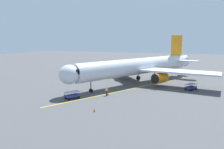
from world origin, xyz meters
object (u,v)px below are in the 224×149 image
(baggage_cart_portside, at_px, (72,95))
(box_truck_starboard_side, at_px, (118,66))
(airplane, at_px, (139,67))
(baggage_cart_rear_apron, at_px, (191,87))
(ground_crew_marshaller, at_px, (107,91))
(safety_cone_nose_left, at_px, (108,94))
(safety_cone_nose_right, at_px, (94,110))
(baggage_cart_near_nose, at_px, (125,72))

(baggage_cart_portside, relative_size, box_truck_starboard_side, 0.59)
(airplane, bearing_deg, baggage_cart_portside, 63.56)
(baggage_cart_rear_apron, bearing_deg, ground_crew_marshaller, 32.82)
(safety_cone_nose_left, height_order, safety_cone_nose_right, same)
(airplane, bearing_deg, box_truck_starboard_side, -59.69)
(ground_crew_marshaller, xyz_separation_m, baggage_cart_near_nose, (3.10, -24.96, -0.23))
(baggage_cart_near_nose, distance_m, baggage_cart_rear_apron, 23.75)
(box_truck_starboard_side, relative_size, safety_cone_nose_left, 8.99)
(baggage_cart_rear_apron, height_order, safety_cone_nose_right, baggage_cart_rear_apron)
(baggage_cart_near_nose, distance_m, safety_cone_nose_right, 34.39)
(ground_crew_marshaller, distance_m, safety_cone_nose_left, 0.68)
(safety_cone_nose_right, bearing_deg, airplane, -95.04)
(ground_crew_marshaller, height_order, baggage_cart_rear_apron, ground_crew_marshaller)
(baggage_cart_portside, relative_size, safety_cone_nose_right, 5.34)
(safety_cone_nose_right, bearing_deg, box_truck_starboard_side, -77.47)
(box_truck_starboard_side, distance_m, baggage_cart_rear_apron, 32.00)
(airplane, xyz_separation_m, baggage_cart_near_nose, (6.49, -11.88, -3.35))
(box_truck_starboard_side, relative_size, baggage_cart_rear_apron, 1.68)
(baggage_cart_portside, bearing_deg, baggage_cart_rear_apron, -145.84)
(baggage_cart_near_nose, bearing_deg, baggage_cart_rear_apron, 140.28)
(airplane, bearing_deg, baggage_cart_near_nose, -61.37)
(safety_cone_nose_left, bearing_deg, ground_crew_marshaller, 8.88)
(ground_crew_marshaller, bearing_deg, baggage_cart_rear_apron, -147.18)
(airplane, distance_m, baggage_cart_rear_apron, 12.68)
(ground_crew_marshaller, bearing_deg, baggage_cart_portside, 37.93)
(ground_crew_marshaller, relative_size, baggage_cart_rear_apron, 0.58)
(airplane, bearing_deg, baggage_cart_rear_apron, 164.39)
(baggage_cart_portside, xyz_separation_m, baggage_cart_rear_apron, (-20.25, -13.74, 0.00))
(box_truck_starboard_side, distance_m, safety_cone_nose_left, 33.07)
(airplane, distance_m, safety_cone_nose_left, 13.90)
(box_truck_starboard_side, xyz_separation_m, baggage_cart_rear_apron, (-22.91, 22.33, -0.73))
(baggage_cart_rear_apron, bearing_deg, airplane, -15.61)
(ground_crew_marshaller, xyz_separation_m, baggage_cart_rear_apron, (-15.16, -9.78, -0.23))
(safety_cone_nose_left, distance_m, safety_cone_nose_right, 9.25)
(baggage_cart_rear_apron, xyz_separation_m, safety_cone_nose_left, (14.87, 9.73, -0.38))
(ground_crew_marshaller, distance_m, baggage_cart_rear_apron, 18.05)
(safety_cone_nose_right, bearing_deg, safety_cone_nose_left, -82.93)
(airplane, bearing_deg, safety_cone_nose_left, 76.63)
(box_truck_starboard_side, height_order, safety_cone_nose_right, box_truck_starboard_side)
(airplane, height_order, baggage_cart_near_nose, airplane)
(baggage_cart_near_nose, height_order, baggage_cart_rear_apron, same)
(airplane, xyz_separation_m, baggage_cart_rear_apron, (-11.78, 3.29, -3.35))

